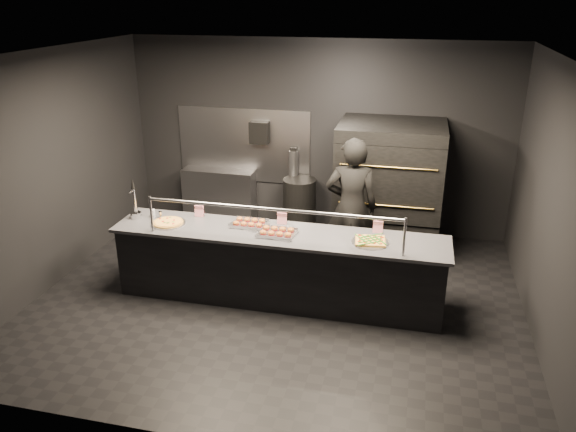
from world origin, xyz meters
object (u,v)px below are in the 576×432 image
object	(u,v)px
round_pizza	(168,223)
prep_shelf	(220,196)
slider_tray_b	(277,232)
towel_dispenser	(260,132)
square_pizza	(370,241)
trash_bin	(299,206)
fire_extinguisher	(293,164)
slider_tray_a	(249,223)
worker	(351,207)
pizza_oven	(389,187)
beer_tap	(135,207)
service_counter	(278,266)

from	to	relation	value
round_pizza	prep_shelf	bearing A→B (deg)	94.43
slider_tray_b	towel_dispenser	bearing A→B (deg)	110.22
towel_dispenser	square_pizza	distance (m)	3.21
trash_bin	fire_extinguisher	bearing A→B (deg)	125.17
slider_tray_a	square_pizza	size ratio (longest dim) A/B	1.17
prep_shelf	worker	bearing A→B (deg)	-29.94
round_pizza	towel_dispenser	bearing A→B (deg)	78.01
pizza_oven	fire_extinguisher	world-z (taller)	pizza_oven
fire_extinguisher	slider_tray_a	xyz separation A→B (m)	(-0.06, -2.25, -0.11)
worker	round_pizza	bearing A→B (deg)	18.78
towel_dispenser	trash_bin	world-z (taller)	towel_dispenser
worker	towel_dispenser	bearing A→B (deg)	-46.54
fire_extinguisher	round_pizza	xyz separation A→B (m)	(-1.07, -2.44, -0.12)
prep_shelf	square_pizza	xyz separation A→B (m)	(2.71, -2.36, 0.49)
trash_bin	round_pizza	bearing A→B (deg)	-118.61
slider_tray_b	square_pizza	size ratio (longest dim) A/B	1.11
towel_dispenser	worker	xyz separation A→B (m)	(1.67, -1.43, -0.60)
beer_tap	round_pizza	xyz separation A→B (m)	(0.48, -0.08, -0.14)
service_counter	round_pizza	size ratio (longest dim) A/B	9.35
beer_tap	trash_bin	size ratio (longest dim) A/B	0.61
fire_extinguisher	slider_tray_b	bearing A→B (deg)	-81.89
service_counter	square_pizza	size ratio (longest dim) A/B	9.36
service_counter	worker	xyz separation A→B (m)	(0.77, 0.96, 0.49)
slider_tray_b	square_pizza	distance (m)	1.12
round_pizza	trash_bin	distance (m)	2.59
towel_dispenser	fire_extinguisher	bearing A→B (deg)	1.04
beer_tap	round_pizza	bearing A→B (deg)	-9.64
square_pizza	worker	size ratio (longest dim) A/B	0.23
service_counter	beer_tap	bearing A→B (deg)	178.84
service_counter	worker	world-z (taller)	worker
square_pizza	slider_tray_b	bearing A→B (deg)	-179.09
slider_tray_a	slider_tray_b	bearing A→B (deg)	-26.26
beer_tap	square_pizza	bearing A→B (deg)	-1.40
square_pizza	beer_tap	bearing A→B (deg)	178.60
square_pizza	trash_bin	xyz separation A→B (m)	(-1.31, 2.22, -0.50)
round_pizza	slider_tray_b	world-z (taller)	slider_tray_b
prep_shelf	round_pizza	distance (m)	2.42
towel_dispenser	worker	size ratio (longest dim) A/B	0.18
beer_tap	towel_dispenser	bearing A→B (deg)	67.03
service_counter	prep_shelf	distance (m)	2.82
beer_tap	round_pizza	distance (m)	0.51
pizza_oven	fire_extinguisher	size ratio (longest dim) A/B	3.78
beer_tap	slider_tray_b	bearing A→B (deg)	-2.76
beer_tap	worker	size ratio (longest dim) A/B	0.28
prep_shelf	towel_dispenser	world-z (taller)	towel_dispenser
pizza_oven	square_pizza	world-z (taller)	pizza_oven
prep_shelf	round_pizza	size ratio (longest dim) A/B	2.74
fire_extinguisher	square_pizza	size ratio (longest dim) A/B	1.15
round_pizza	slider_tray_b	xyz separation A→B (m)	(1.42, -0.01, 0.01)
pizza_oven	beer_tap	bearing A→B (deg)	-148.99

